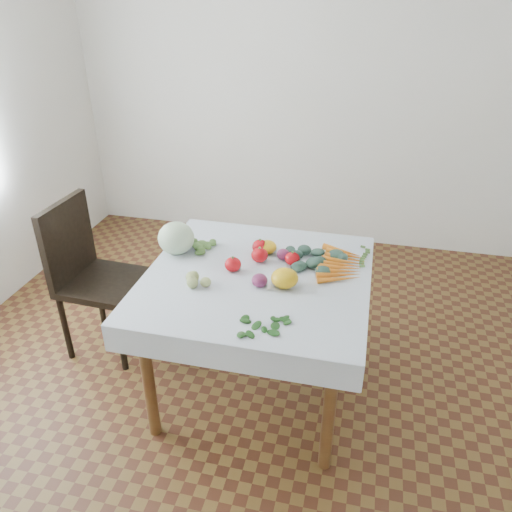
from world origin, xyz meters
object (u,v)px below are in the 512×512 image
at_px(chair, 88,268).
at_px(heirloom_back, 267,247).
at_px(table, 257,292).
at_px(cabbage, 176,238).
at_px(carrot_bunch, 342,265).

xyz_separation_m(chair, heirloom_back, (1.08, 0.08, 0.24)).
height_order(table, cabbage, cabbage).
bearing_deg(carrot_bunch, heirloom_back, 171.16).
bearing_deg(cabbage, heirloom_back, 12.82).
relative_size(table, carrot_bunch, 2.53).
xyz_separation_m(chair, cabbage, (0.60, -0.03, 0.29)).
distance_m(chair, cabbage, 0.67).
relative_size(heirloom_back, carrot_bunch, 0.26).
bearing_deg(table, carrot_bunch, 23.37).
bearing_deg(chair, heirloom_back, 4.00).
distance_m(table, cabbage, 0.53).
height_order(chair, carrot_bunch, chair).
bearing_deg(carrot_bunch, cabbage, -177.11).
bearing_deg(carrot_bunch, table, -156.63).
xyz_separation_m(cabbage, carrot_bunch, (0.89, 0.05, -0.07)).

